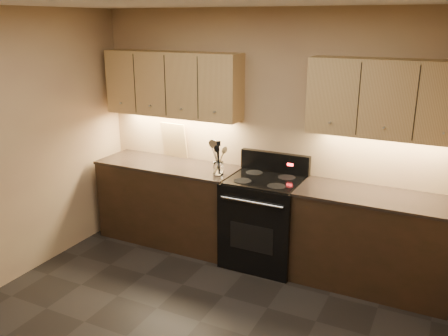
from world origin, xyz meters
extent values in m
cube|color=tan|center=(0.00, 2.00, 1.30)|extent=(4.00, 0.04, 2.60)
cube|color=black|center=(-1.10, 1.70, 0.45)|extent=(1.60, 0.60, 0.90)
cube|color=#342821|center=(-1.10, 1.70, 0.92)|extent=(1.62, 0.62, 0.03)
cube|color=black|center=(1.18, 1.70, 0.45)|extent=(1.44, 0.60, 0.90)
cube|color=#342821|center=(1.18, 1.70, 0.92)|extent=(1.46, 0.62, 0.03)
cube|color=black|center=(0.08, 1.68, 0.46)|extent=(0.76, 0.65, 0.92)
cube|color=black|center=(0.08, 1.68, 0.93)|extent=(0.70, 0.60, 0.01)
cube|color=black|center=(0.08, 1.96, 1.03)|extent=(0.76, 0.07, 0.22)
cube|color=red|center=(0.26, 1.92, 1.04)|extent=(0.06, 0.00, 0.03)
cylinder|color=silver|center=(0.08, 1.34, 0.80)|extent=(0.65, 0.02, 0.02)
cube|color=black|center=(0.08, 1.35, 0.41)|extent=(0.46, 0.00, 0.28)
cylinder|color=black|center=(-0.10, 1.53, 0.93)|extent=(0.18, 0.18, 0.00)
cylinder|color=black|center=(0.26, 1.53, 0.93)|extent=(0.18, 0.18, 0.00)
cylinder|color=black|center=(-0.10, 1.82, 0.93)|extent=(0.18, 0.18, 0.00)
cylinder|color=black|center=(0.26, 1.82, 0.93)|extent=(0.18, 0.18, 0.00)
cube|color=tan|center=(-1.10, 1.85, 1.80)|extent=(1.60, 0.30, 0.70)
cube|color=tan|center=(1.18, 1.85, 1.80)|extent=(1.44, 0.30, 0.70)
cube|color=#B2B5BA|center=(-1.30, 1.99, 1.12)|extent=(0.08, 0.01, 0.12)
cylinder|color=white|center=(-0.42, 1.61, 1.00)|extent=(0.12, 0.12, 0.14)
cylinder|color=white|center=(-0.42, 1.61, 0.94)|extent=(0.11, 0.11, 0.02)
cube|color=tan|center=(-1.17, 1.96, 1.13)|extent=(0.33, 0.10, 0.41)
camera|label=1|loc=(1.73, -2.59, 2.47)|focal=38.00mm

